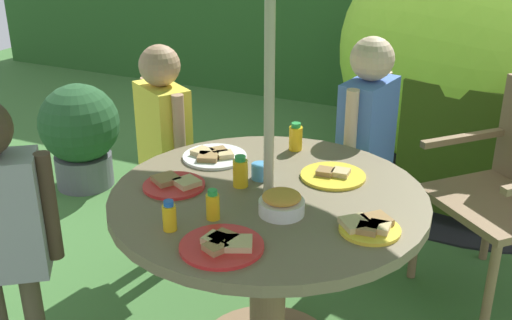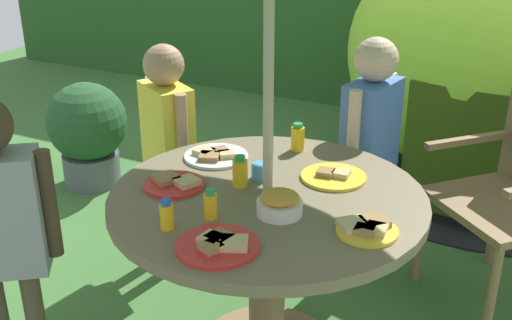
# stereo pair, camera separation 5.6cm
# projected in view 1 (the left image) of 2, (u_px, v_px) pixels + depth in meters

# --- Properties ---
(garden_table) EXTENTS (1.14, 1.14, 0.73)m
(garden_table) POSITION_uv_depth(u_px,v_px,m) (268.00, 236.00, 2.29)
(garden_table) COLOR brown
(garden_table) RESTS_ON ground_plane
(dome_tent) EXTENTS (2.22, 2.22, 1.61)m
(dome_tent) POSITION_uv_depth(u_px,v_px,m) (494.00, 57.00, 3.77)
(dome_tent) COLOR #8CC633
(dome_tent) RESTS_ON ground_plane
(potted_plant) EXTENTS (0.49, 0.49, 0.66)m
(potted_plant) POSITION_uv_depth(u_px,v_px,m) (80.00, 132.00, 3.83)
(potted_plant) COLOR #595960
(potted_plant) RESTS_ON ground_plane
(child_in_blue_shirt) EXTENTS (0.21, 0.39, 1.15)m
(child_in_blue_shirt) POSITION_uv_depth(u_px,v_px,m) (367.00, 127.00, 2.83)
(child_in_blue_shirt) COLOR brown
(child_in_blue_shirt) RESTS_ON ground_plane
(child_in_yellow_shirt) EXTENTS (0.33, 0.28, 1.10)m
(child_in_yellow_shirt) POSITION_uv_depth(u_px,v_px,m) (164.00, 130.00, 2.88)
(child_in_yellow_shirt) COLOR brown
(child_in_yellow_shirt) RESTS_ON ground_plane
(snack_bowl) EXTENTS (0.15, 0.15, 0.08)m
(snack_bowl) POSITION_uv_depth(u_px,v_px,m) (282.00, 203.00, 2.07)
(snack_bowl) COLOR white
(snack_bowl) RESTS_ON garden_table
(plate_far_right) EXTENTS (0.25, 0.25, 0.03)m
(plate_far_right) POSITION_uv_depth(u_px,v_px,m) (333.00, 175.00, 2.34)
(plate_far_right) COLOR yellow
(plate_far_right) RESTS_ON garden_table
(plate_front_edge) EXTENTS (0.23, 0.23, 0.03)m
(plate_front_edge) POSITION_uv_depth(u_px,v_px,m) (175.00, 184.00, 2.27)
(plate_front_edge) COLOR red
(plate_front_edge) RESTS_ON garden_table
(plate_mid_left) EXTENTS (0.20, 0.20, 0.03)m
(plate_mid_left) POSITION_uv_depth(u_px,v_px,m) (369.00, 227.00, 1.97)
(plate_mid_left) COLOR yellow
(plate_mid_left) RESTS_ON garden_table
(plate_mid_right) EXTENTS (0.26, 0.26, 0.03)m
(plate_mid_right) POSITION_uv_depth(u_px,v_px,m) (214.00, 156.00, 2.51)
(plate_mid_right) COLOR white
(plate_mid_right) RESTS_ON garden_table
(plate_center_back) EXTENTS (0.26, 0.26, 0.03)m
(plate_center_back) POSITION_uv_depth(u_px,v_px,m) (223.00, 245.00, 1.88)
(plate_center_back) COLOR red
(plate_center_back) RESTS_ON garden_table
(juice_bottle_near_left) EXTENTS (0.06, 0.06, 0.12)m
(juice_bottle_near_left) POSITION_uv_depth(u_px,v_px,m) (296.00, 137.00, 2.58)
(juice_bottle_near_left) COLOR yellow
(juice_bottle_near_left) RESTS_ON garden_table
(juice_bottle_near_right) EXTENTS (0.04, 0.04, 0.10)m
(juice_bottle_near_right) POSITION_uv_depth(u_px,v_px,m) (169.00, 216.00, 1.96)
(juice_bottle_near_right) COLOR yellow
(juice_bottle_near_right) RESTS_ON garden_table
(juice_bottle_far_left) EXTENTS (0.06, 0.06, 0.12)m
(juice_bottle_far_left) POSITION_uv_depth(u_px,v_px,m) (240.00, 172.00, 2.26)
(juice_bottle_far_left) COLOR yellow
(juice_bottle_far_left) RESTS_ON garden_table
(juice_bottle_center_front) EXTENTS (0.05, 0.05, 0.11)m
(juice_bottle_center_front) POSITION_uv_depth(u_px,v_px,m) (213.00, 205.00, 2.03)
(juice_bottle_center_front) COLOR yellow
(juice_bottle_center_front) RESTS_ON garden_table
(cup_near) EXTENTS (0.07, 0.07, 0.06)m
(cup_near) POSITION_uv_depth(u_px,v_px,m) (260.00, 171.00, 2.32)
(cup_near) COLOR #4C99D8
(cup_near) RESTS_ON garden_table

